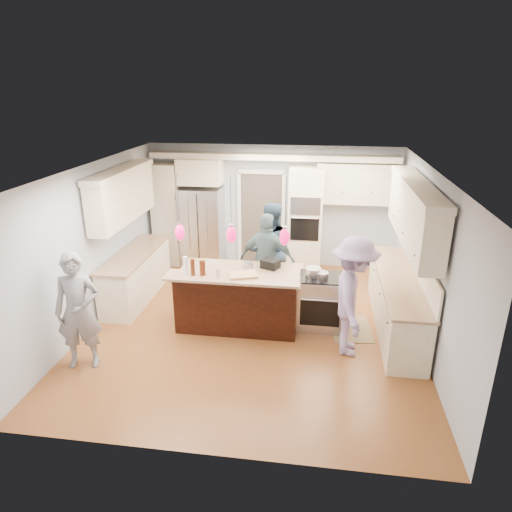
{
  "coord_description": "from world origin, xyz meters",
  "views": [
    {
      "loc": [
        1.03,
        -6.9,
        3.91
      ],
      "look_at": [
        0.0,
        0.35,
        1.15
      ],
      "focal_mm": 32.0,
      "sensor_mm": 36.0,
      "label": 1
    }
  ],
  "objects": [
    {
      "name": "ground_plane",
      "position": [
        0.0,
        0.0,
        0.0
      ],
      "size": [
        6.0,
        6.0,
        0.0
      ],
      "primitive_type": "plane",
      "color": "#A1622C",
      "rests_on": "ground"
    },
    {
      "name": "room_shell",
      "position": [
        0.0,
        0.0,
        1.82
      ],
      "size": [
        5.54,
        6.04,
        2.72
      ],
      "color": "#B2BCC6",
      "rests_on": "ground"
    },
    {
      "name": "refrigerator",
      "position": [
        -1.55,
        2.64,
        0.9
      ],
      "size": [
        0.9,
        0.7,
        1.8
      ],
      "primitive_type": "cube",
      "color": "#B7B7BC",
      "rests_on": "ground"
    },
    {
      "name": "oven_column",
      "position": [
        0.75,
        2.67,
        1.15
      ],
      "size": [
        0.72,
        0.69,
        2.3
      ],
      "color": "#F9EFCA",
      "rests_on": "ground"
    },
    {
      "name": "back_upper_cabinets",
      "position": [
        -0.75,
        2.76,
        1.67
      ],
      "size": [
        5.3,
        0.61,
        2.54
      ],
      "color": "#F9EFCA",
      "rests_on": "ground"
    },
    {
      "name": "right_counter_run",
      "position": [
        2.44,
        0.3,
        1.06
      ],
      "size": [
        0.64,
        3.1,
        2.51
      ],
      "color": "#F9EFCA",
      "rests_on": "ground"
    },
    {
      "name": "left_cabinets",
      "position": [
        -2.44,
        0.8,
        1.06
      ],
      "size": [
        0.64,
        2.3,
        2.51
      ],
      "color": "#F9EFCA",
      "rests_on": "ground"
    },
    {
      "name": "kitchen_island",
      "position": [
        -0.25,
        0.07,
        0.49
      ],
      "size": [
        2.1,
        1.46,
        1.12
      ],
      "color": "black",
      "rests_on": "ground"
    },
    {
      "name": "island_range",
      "position": [
        1.16,
        0.15,
        0.46
      ],
      "size": [
        0.82,
        0.71,
        0.92
      ],
      "color": "#B7B7BC",
      "rests_on": "ground"
    },
    {
      "name": "pendant_lights",
      "position": [
        -0.25,
        -0.51,
        1.8
      ],
      "size": [
        1.75,
        0.15,
        1.03
      ],
      "color": "black",
      "rests_on": "ground"
    },
    {
      "name": "person_bar_end",
      "position": [
        -2.3,
        -1.51,
        0.88
      ],
      "size": [
        0.73,
        0.57,
        1.76
      ],
      "primitive_type": "imported",
      "rotation": [
        0.0,
        0.0,
        0.25
      ],
      "color": "gray",
      "rests_on": "ground"
    },
    {
      "name": "person_far_left",
      "position": [
        0.14,
        1.28,
        0.93
      ],
      "size": [
        1.05,
        0.9,
        1.86
      ],
      "primitive_type": "imported",
      "rotation": [
        0.0,
        0.0,
        3.38
      ],
      "color": "#293D50",
      "rests_on": "ground"
    },
    {
      "name": "person_far_right",
      "position": [
        0.14,
        0.85,
        0.88
      ],
      "size": [
        1.08,
        0.56,
        1.77
      ],
      "primitive_type": "imported",
      "rotation": [
        0.0,
        0.0,
        3.01
      ],
      "color": "slate",
      "rests_on": "ground"
    },
    {
      "name": "person_range_side",
      "position": [
        1.6,
        -0.59,
        0.94
      ],
      "size": [
        0.72,
        1.22,
        1.87
      ],
      "primitive_type": "imported",
      "rotation": [
        0.0,
        0.0,
        1.55
      ],
      "color": "#9C86B5",
      "rests_on": "ground"
    },
    {
      "name": "floor_rug",
      "position": [
        1.67,
        0.11,
        0.01
      ],
      "size": [
        0.73,
        1.0,
        0.01
      ],
      "primitive_type": "cube",
      "rotation": [
        0.0,
        0.0,
        0.09
      ],
      "color": "olive",
      "rests_on": "ground"
    },
    {
      "name": "water_bottle",
      "position": [
        -0.98,
        -0.54,
        1.27
      ],
      "size": [
        0.08,
        0.08,
        0.3
      ],
      "primitive_type": "cylinder",
      "rotation": [
        0.0,
        0.0,
        0.2
      ],
      "color": "silver",
      "rests_on": "kitchen_island"
    },
    {
      "name": "beer_bottle_a",
      "position": [
        -0.86,
        -0.55,
        1.25
      ],
      "size": [
        0.09,
        0.09,
        0.27
      ],
      "primitive_type": "cylinder",
      "rotation": [
        0.0,
        0.0,
        -0.42
      ],
      "color": "#481E0C",
      "rests_on": "kitchen_island"
    },
    {
      "name": "beer_bottle_b",
      "position": [
        -0.72,
        -0.55,
        1.24
      ],
      "size": [
        0.07,
        0.07,
        0.25
      ],
      "primitive_type": "cylinder",
      "rotation": [
        0.0,
        0.0,
        0.11
      ],
      "color": "#481E0C",
      "rests_on": "kitchen_island"
    },
    {
      "name": "beer_bottle_c",
      "position": [
        -0.7,
        -0.51,
        1.24
      ],
      "size": [
        0.07,
        0.07,
        0.24
      ],
      "primitive_type": "cylinder",
      "rotation": [
        0.0,
        0.0,
        0.28
      ],
      "color": "#481E0C",
      "rests_on": "kitchen_island"
    },
    {
      "name": "drink_can",
      "position": [
        -0.47,
        -0.55,
        1.18
      ],
      "size": [
        0.07,
        0.07,
        0.12
      ],
      "primitive_type": "cylinder",
      "rotation": [
        0.0,
        0.0,
        -0.2
      ],
      "color": "#B7B7BC",
      "rests_on": "kitchen_island"
    },
    {
      "name": "cutting_board",
      "position": [
        -0.09,
        -0.47,
        1.14
      ],
      "size": [
        0.5,
        0.43,
        0.03
      ],
      "primitive_type": "cube",
      "rotation": [
        0.0,
        0.0,
        0.33
      ],
      "color": "tan",
      "rests_on": "kitchen_island"
    },
    {
      "name": "pot_large",
      "position": [
        0.99,
        0.14,
        0.99
      ],
      "size": [
        0.25,
        0.25,
        0.15
      ],
      "primitive_type": "cylinder",
      "color": "#B7B7BC",
      "rests_on": "island_range"
    },
    {
      "name": "pot_small",
      "position": [
        1.14,
        0.08,
        0.97
      ],
      "size": [
        0.21,
        0.21,
        0.1
      ],
      "primitive_type": "cylinder",
      "color": "#B7B7BC",
      "rests_on": "island_range"
    }
  ]
}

